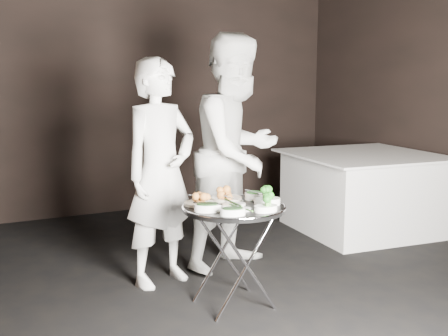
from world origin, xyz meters
name	(u,v)px	position (x,y,z in m)	size (l,w,h in m)	color
floor	(252,336)	(0.00, 0.00, -0.03)	(6.00, 7.00, 0.05)	black
wall_back	(99,83)	(0.00, 3.52, 1.50)	(6.00, 0.05, 3.00)	black
tray_stand	(234,252)	(0.10, 0.43, 0.39)	(0.47, 0.40, 0.69)	silver
serving_tray	(234,208)	(0.10, 0.43, 0.70)	(0.71, 0.71, 0.04)	black
potato_plate_a	(199,200)	(-0.09, 0.57, 0.74)	(0.21, 0.21, 0.08)	beige
potato_plate_b	(226,195)	(0.15, 0.63, 0.74)	(0.23, 0.23, 0.08)	beige
greens_bowl	(254,195)	(0.33, 0.56, 0.74)	(0.13, 0.13, 0.07)	white
asparagus_plate_a	(233,204)	(0.09, 0.42, 0.72)	(0.18, 0.10, 0.04)	white
asparagus_plate_b	(241,209)	(0.07, 0.28, 0.72)	(0.17, 0.11, 0.03)	white
spinach_bowl_a	(208,206)	(-0.12, 0.38, 0.74)	(0.21, 0.17, 0.07)	white
spinach_bowl_b	(233,211)	(-0.02, 0.21, 0.74)	(0.19, 0.15, 0.07)	white
broccoli_bowl_a	(267,200)	(0.32, 0.36, 0.74)	(0.21, 0.17, 0.08)	white
broccoli_bowl_b	(266,207)	(0.22, 0.20, 0.74)	(0.16, 0.12, 0.07)	white
serving_utensils	(232,197)	(0.11, 0.49, 0.76)	(0.59, 0.42, 0.01)	silver
waiter_left	(161,173)	(-0.18, 1.08, 0.86)	(0.63, 0.41, 1.72)	white
waiter_right	(237,153)	(0.52, 1.15, 0.96)	(0.93, 0.73, 1.92)	white
dining_table	(362,192)	(2.18, 1.54, 0.40)	(1.41, 1.41, 0.80)	silver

